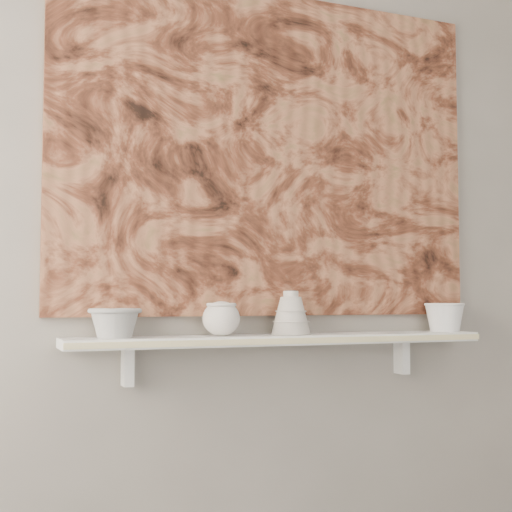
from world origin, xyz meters
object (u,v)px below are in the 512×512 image
bowl_grey (115,322)px  bell_vessel (291,313)px  shelf (283,339)px  painting (273,153)px  bowl_white (445,317)px  cup_cream (221,319)px

bowl_grey → bell_vessel: 0.57m
shelf → painting: size_ratio=0.93×
shelf → bell_vessel: bearing=0.0°
bell_vessel → bowl_white: size_ratio=1.01×
cup_cream → bowl_grey: bearing=180.0°
painting → bowl_white: (0.63, -0.08, -0.56)m
shelf → bowl_grey: 0.55m
painting → cup_cream: (-0.21, -0.08, -0.56)m
bowl_grey → bowl_white: 1.17m
cup_cream → bowl_white: cup_cream is taller
shelf → bell_vessel: 0.09m
painting → cup_cream: size_ratio=12.76×
painting → bell_vessel: size_ratio=10.55×
painting → bowl_grey: (-0.54, -0.08, -0.56)m
painting → bowl_white: 0.84m
shelf → cup_cream: 0.22m
bowl_grey → bell_vessel: size_ratio=1.11×
painting → bowl_white: painting is taller
shelf → painting: bearing=90.0°
cup_cream → bell_vessel: (0.24, 0.00, 0.02)m
shelf → bowl_white: bowl_white is taller
bowl_grey → painting: bearing=8.4°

